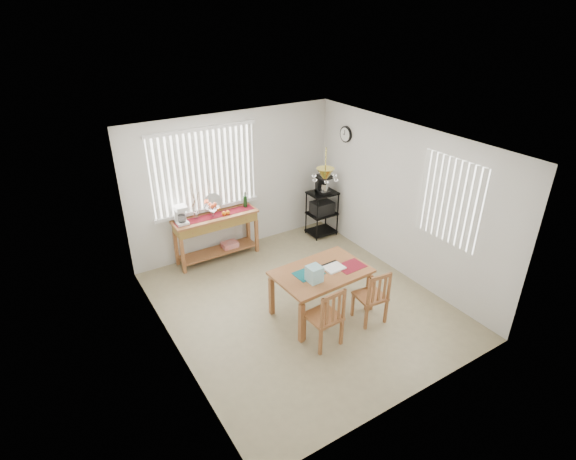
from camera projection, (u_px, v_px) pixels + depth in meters
ground at (301, 304)px, 7.08m from camera, size 4.00×4.50×0.01m
room_shell at (302, 206)px, 6.32m from camera, size 4.20×4.70×2.70m
sideboard at (217, 226)px, 8.07m from camera, size 1.54×0.43×0.87m
sideboard_items at (200, 212)px, 7.79m from camera, size 1.46×0.36×0.66m
wire_cart at (322, 209)px, 8.96m from camera, size 0.54×0.43×0.92m
cart_items at (323, 184)px, 8.72m from camera, size 0.22×0.26×0.38m
dining_table at (321, 276)px, 6.62m from camera, size 1.41×0.94×0.74m
table_items at (319, 272)px, 6.38m from camera, size 1.07×0.48×0.24m
chair_left at (325, 317)px, 6.07m from camera, size 0.45×0.45×0.93m
chair_right at (372, 297)px, 6.53m from camera, size 0.45×0.45×0.88m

